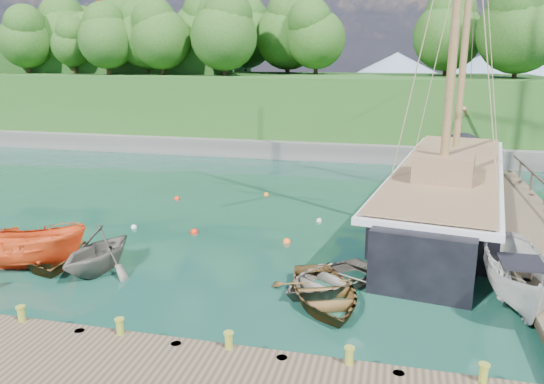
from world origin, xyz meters
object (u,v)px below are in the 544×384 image
Objects in this scene: rowboat_2 at (324,302)px; cabin_boat_white at (516,304)px; motorboat_orange at (27,268)px; rowboat_1 at (99,271)px; rowboat_3 at (329,287)px; rowboat_0 at (50,262)px; schooner at (447,194)px.

cabin_boat_white is at bearing -9.45° from rowboat_2.
rowboat_1 is at bearing -96.64° from motorboat_orange.
rowboat_1 is 8.47m from rowboat_3.
motorboat_orange is (-2.74, -0.43, 0.00)m from rowboat_1.
rowboat_0 is at bearing 153.29° from rowboat_2.
rowboat_3 is 10.76m from schooner.
schooner is (-1.50, 9.54, 1.08)m from cabin_boat_white.
motorboat_orange is (-0.42, -0.78, 0.00)m from rowboat_0.
rowboat_1 is at bearing -45.08° from rowboat_0.
motorboat_orange is at bearing -177.08° from cabin_boat_white.
motorboat_orange is 0.17× the size of schooner.
cabin_boat_white is at bearing -101.72° from motorboat_orange.
rowboat_3 is at bearing -35.44° from rowboat_0.
cabin_boat_white reaches higher than rowboat_1.
rowboat_1 is 16.57m from schooner.
rowboat_0 is at bearing -179.64° from cabin_boat_white.
rowboat_0 is 1.01× the size of rowboat_2.
rowboat_3 is (10.78, 0.19, 0.00)m from rowboat_0.
schooner reaches higher than rowboat_0.
rowboat_3 is (8.45, 0.54, 0.00)m from rowboat_1.
cabin_boat_white is (17.22, 1.14, 0.00)m from motorboat_orange.
motorboat_orange reaches higher than rowboat_0.
schooner is (15.30, 9.89, 1.08)m from rowboat_0.
rowboat_3 is at bearing -105.95° from schooner.
schooner is (4.53, 10.84, 1.08)m from rowboat_2.
rowboat_3 is at bearing -100.55° from motorboat_orange.
rowboat_3 is at bearing 67.99° from rowboat_2.
cabin_boat_white reaches higher than rowboat_3.
rowboat_3 is 11.24m from motorboat_orange.
cabin_boat_white is (14.48, 0.71, 0.00)m from rowboat_1.
rowboat_2 is (10.77, -0.95, 0.00)m from rowboat_0.
rowboat_1 is at bearing -132.67° from schooner.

